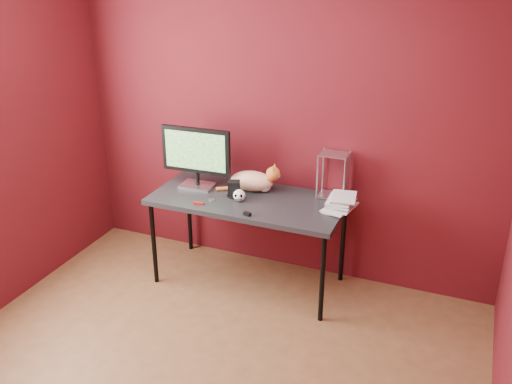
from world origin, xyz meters
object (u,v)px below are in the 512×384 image
at_px(monitor, 196,155).
at_px(book_stack, 334,130).
at_px(skull_mug, 239,195).
at_px(desk, 248,204).
at_px(speaker, 234,190).
at_px(cat, 252,181).

relative_size(monitor, book_stack, 0.48).
relative_size(monitor, skull_mug, 5.82).
distance_m(desk, monitor, 0.58).
relative_size(desk, speaker, 11.63).
height_order(desk, speaker, speaker).
relative_size(speaker, book_stack, 0.11).
xyz_separation_m(desk, speaker, (-0.11, -0.02, 0.11)).
bearing_deg(book_stack, desk, -173.20).
xyz_separation_m(cat, speaker, (-0.09, -0.17, -0.02)).
bearing_deg(monitor, desk, -8.93).
distance_m(cat, skull_mug, 0.23).
distance_m(skull_mug, speaker, 0.09).
xyz_separation_m(desk, cat, (-0.03, 0.15, 0.13)).
bearing_deg(desk, skull_mug, -118.68).
bearing_deg(skull_mug, cat, 70.38).
distance_m(monitor, book_stack, 1.15).
height_order(speaker, book_stack, book_stack).
bearing_deg(monitor, book_stack, -1.46).
xyz_separation_m(desk, book_stack, (0.63, 0.08, 0.65)).
height_order(cat, speaker, cat).
relative_size(cat, skull_mug, 5.03).
bearing_deg(monitor, speaker, -13.55).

